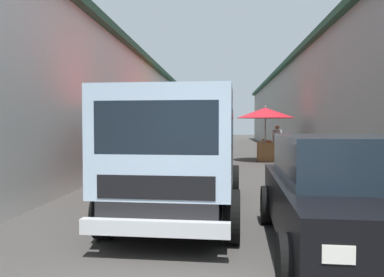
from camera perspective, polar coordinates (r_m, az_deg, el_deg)
The scene contains 12 objects.
ground at distance 15.53m, azimuth 4.69°, elevation -3.78°, with size 90.00×90.00×0.00m, color #3D3A38.
building_left_whitewash at distance 19.06m, azimuth -17.13°, elevation 4.35°, with size 49.80×7.50×4.72m.
building_right_concrete at distance 19.10m, azimuth 26.49°, elevation 4.78°, with size 49.80×7.50×5.10m.
fruit_stall_far_left at distance 13.27m, azimuth -0.90°, elevation 2.54°, with size 2.29×2.29×2.42m.
fruit_stall_near_left at distance 9.05m, azimuth -6.22°, elevation 3.83°, with size 2.59×2.59×2.40m.
fruit_stall_far_right at distance 17.96m, azimuth -2.40°, elevation 3.36°, with size 2.63×2.63×2.43m.
fruit_stall_near_right at distance 16.48m, azimuth 11.04°, elevation 3.02°, with size 2.51×2.51×2.40m.
fruit_stall_mid_lane at distance 15.40m, azimuth -4.51°, elevation 2.51°, with size 2.29×2.29×2.30m.
hatchback_car at distance 5.09m, azimuth 22.26°, elevation -7.68°, with size 3.98×2.07×1.45m.
delivery_truck at distance 5.81m, azimuth -2.52°, elevation -3.32°, with size 4.98×2.12×2.08m.
vendor_by_crates at distance 17.72m, azimuth 12.74°, elevation -0.19°, with size 0.46×0.48×1.57m.
parked_scooter at distance 12.41m, azimuth -6.64°, elevation -3.19°, with size 1.68×0.54×1.14m.
Camera 1 is at (-1.95, 0.04, 1.59)m, focal length 35.25 mm.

